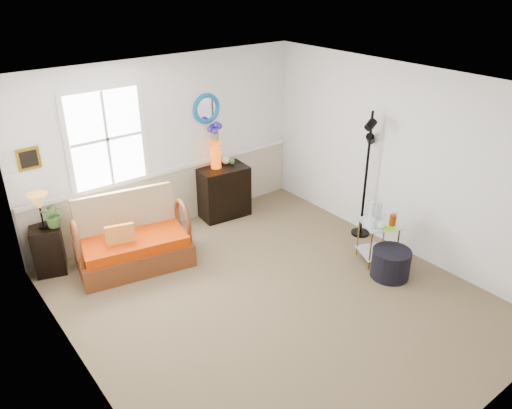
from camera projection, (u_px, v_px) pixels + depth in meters
floor at (273, 299)px, 6.16m from camera, size 4.50×5.00×0.01m
ceiling at (277, 89)px, 5.02m from camera, size 4.50×5.00×0.01m
walls at (274, 205)px, 5.59m from camera, size 4.51×5.01×2.60m
wainscot at (172, 198)px, 7.73m from camera, size 4.46×0.02×0.90m
chair_rail at (170, 170)px, 7.51m from camera, size 4.46×0.04×0.06m
window at (107, 139)px, 6.72m from camera, size 1.14×0.06×1.44m
picture at (28, 159)px, 6.19m from camera, size 0.28×0.03×0.28m
mirror at (206, 108)px, 7.54m from camera, size 0.47×0.07×0.47m
loveseat at (132, 234)px, 6.65m from camera, size 1.61×1.10×0.96m
throw_pillow at (121, 239)px, 6.51m from camera, size 0.38×0.19×0.37m
lamp_stand at (48, 249)px, 6.58m from camera, size 0.47×0.47×0.67m
table_lamp at (41, 211)px, 6.31m from camera, size 0.28×0.28×0.48m
potted_plant at (54, 217)px, 6.40m from camera, size 0.41×0.43×0.27m
cabinet at (223, 192)px, 8.03m from camera, size 0.82×0.58×0.83m
flower_vase at (215, 146)px, 7.69m from camera, size 0.24×0.24×0.72m
side_table at (377, 242)px, 6.84m from camera, size 0.61×0.61×0.59m
tabletop_items at (384, 215)px, 6.63m from camera, size 0.63×0.63×0.27m
floor_lamp at (366, 176)px, 7.21m from camera, size 0.29×0.29×1.92m
ottoman at (391, 263)px, 6.53m from camera, size 0.60×0.60×0.39m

